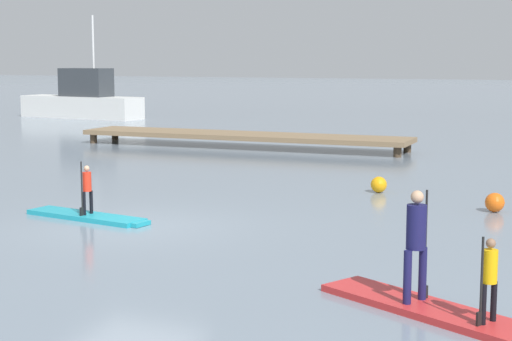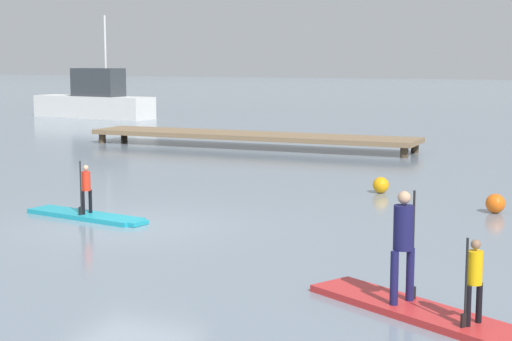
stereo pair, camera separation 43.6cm
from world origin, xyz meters
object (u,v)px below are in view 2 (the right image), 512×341
(paddleboard_far, at_px, (420,312))
(mooring_buoy_mid, at_px, (381,185))
(fishing_boat_green_midground, at_px, (95,100))
(paddler_child_front, at_px, (474,277))
(paddleboard_near, at_px, (87,216))
(paddler_child_solo, at_px, (86,187))
(paddler_adult, at_px, (403,239))
(mooring_buoy_near, at_px, (495,203))

(paddleboard_far, distance_m, mooring_buoy_mid, 10.11)
(paddleboard_far, height_order, fishing_boat_green_midground, fishing_boat_green_midground)
(paddleboard_far, bearing_deg, paddler_child_front, -28.59)
(paddleboard_near, xyz_separation_m, paddler_child_front, (8.83, -4.22, 0.66))
(paddleboard_far, bearing_deg, paddler_child_solo, 154.81)
(paddleboard_far, height_order, paddler_adult, paddler_adult)
(paddleboard_near, height_order, paddler_adult, paddler_adult)
(paddler_child_solo, height_order, paddleboard_far, paddler_child_solo)
(paddler_child_solo, relative_size, mooring_buoy_near, 2.66)
(paddleboard_far, relative_size, mooring_buoy_mid, 8.32)
(paddleboard_far, relative_size, paddler_child_front, 3.04)
(paddleboard_far, xyz_separation_m, mooring_buoy_near, (-0.09, 7.98, 0.17))
(paddleboard_far, distance_m, fishing_boat_green_midground, 38.56)
(paddleboard_near, distance_m, fishing_boat_green_midground, 30.58)
(paddler_child_front, bearing_deg, fishing_boat_green_midground, 131.61)
(fishing_boat_green_midground, bearing_deg, paddler_child_front, -48.39)
(paddler_child_solo, bearing_deg, mooring_buoy_near, 27.59)
(paddleboard_far, xyz_separation_m, mooring_buoy_mid, (-3.15, 9.61, 0.16))
(paddler_adult, xyz_separation_m, paddler_child_front, (1.04, -0.57, -0.28))
(paddler_adult, bearing_deg, paddleboard_far, -28.93)
(paddleboard_near, bearing_deg, paddler_child_solo, -107.08)
(paddler_child_solo, bearing_deg, paddler_child_front, -25.49)
(paddler_child_front, bearing_deg, mooring_buoy_near, 95.72)
(paddleboard_near, height_order, paddler_child_solo, paddler_child_solo)
(paddleboard_near, bearing_deg, mooring_buoy_mid, 49.61)
(paddler_child_solo, distance_m, paddler_adult, 8.61)
(mooring_buoy_near, height_order, mooring_buoy_mid, mooring_buoy_near)
(paddler_child_solo, xyz_separation_m, paddler_adult, (7.80, -3.64, 0.30))
(paddler_adult, bearing_deg, paddleboard_near, 154.86)
(paddler_adult, height_order, fishing_boat_green_midground, fishing_boat_green_midground)
(paddler_child_front, height_order, mooring_buoy_mid, paddler_child_front)
(paddler_child_solo, height_order, paddler_adult, paddler_adult)
(paddler_adult, height_order, mooring_buoy_mid, paddler_adult)
(mooring_buoy_mid, bearing_deg, paddler_adult, -73.14)
(mooring_buoy_near, bearing_deg, mooring_buoy_mid, 151.96)
(paddleboard_near, distance_m, paddler_adult, 8.66)
(paddleboard_near, height_order, paddleboard_far, same)
(paddler_adult, distance_m, fishing_boat_green_midground, 38.24)
(paddleboard_far, height_order, mooring_buoy_near, mooring_buoy_near)
(paddleboard_near, relative_size, mooring_buoy_near, 7.16)
(paddler_child_solo, distance_m, paddler_child_front, 9.79)
(fishing_boat_green_midground, bearing_deg, paddleboard_far, -48.82)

